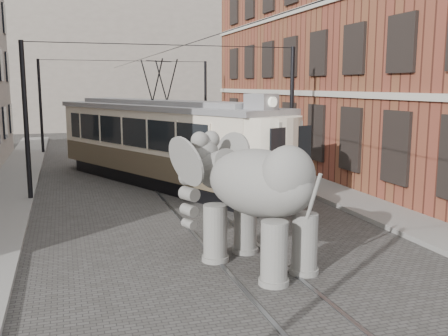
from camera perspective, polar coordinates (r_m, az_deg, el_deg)
name	(u,v)px	position (r m, az deg, el deg)	size (l,w,h in m)	color
ground	(217,232)	(15.49, -0.80, -7.17)	(120.00, 120.00, 0.00)	#3E3C3A
tram_rails	(217,231)	(15.48, -0.80, -7.13)	(1.54, 80.00, 0.02)	slate
sidewalk_right	(387,214)	(18.07, 17.81, -4.97)	(2.00, 60.00, 0.15)	slate
brick_building	(371,53)	(27.84, 16.14, 12.26)	(8.00, 26.00, 12.00)	brown
distant_block	(104,59)	(54.46, -13.31, 11.81)	(28.00, 10.00, 14.00)	gray
catenary	(174,122)	(19.70, -5.59, 5.21)	(11.00, 30.20, 6.00)	black
tram	(160,123)	(22.59, -7.17, 5.01)	(2.84, 13.75, 5.46)	beige
elephant	(259,203)	(12.21, 3.92, -3.89)	(2.90, 5.25, 3.22)	slate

